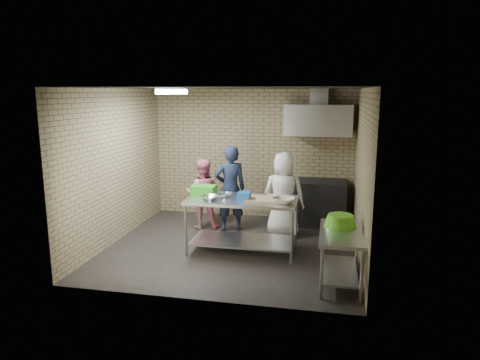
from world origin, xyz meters
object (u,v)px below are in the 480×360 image
bottle_green (341,124)px  stove (315,203)px  green_crate (204,190)px  man_navy (230,188)px  woman_white (283,194)px  blue_tub (244,196)px  prep_table (242,225)px  side_counter (341,257)px  woman_pink (202,194)px  green_basin (340,221)px  bottle_red (321,123)px

bottle_green → stove: bearing=-151.9°
green_crate → man_navy: (0.25, 0.95, -0.16)m
man_navy → woman_white: bearing=149.8°
blue_tub → woman_white: bearing=63.0°
green_crate → bottle_green: bearing=39.8°
prep_table → green_crate: 0.89m
side_counter → blue_tub: (-1.54, 0.87, 0.60)m
blue_tub → man_navy: 1.28m
prep_table → green_crate: green_crate is taller
woman_pink → prep_table: bearing=119.7°
side_counter → bottle_green: (0.00, 2.99, 1.64)m
man_navy → woman_white: (1.03, -0.12, -0.04)m
woman_pink → green_crate: bearing=94.6°
green_basin → bottle_green: bearing=89.6°
prep_table → side_counter: 1.86m
bottle_red → man_navy: bottle_red is taller
bottle_red → bottle_green: bearing=0.0°
prep_table → bottle_green: bottle_green is taller
prep_table → blue_tub: 0.53m
side_counter → blue_tub: blue_tub is taller
stove → green_basin: 2.57m
woman_white → bottle_red: bearing=-120.4°
stove → green_crate: (-1.84, -1.66, 0.54)m
green_crate → green_basin: green_crate is taller
stove → bottle_green: size_ratio=8.00×
blue_tub → stove: bearing=60.0°
stove → green_crate: bearing=-137.9°
stove → woman_white: bearing=-123.6°
prep_table → side_counter: (1.59, -0.97, -0.08)m
green_basin → woman_white: woman_white is taller
green_basin → stove: bearing=99.8°
prep_table → green_basin: size_ratio=3.95×
side_counter → blue_tub: bearing=150.7°
bottle_red → blue_tub: bearing=-118.2°
stove → blue_tub: size_ratio=5.94×
stove → man_navy: bearing=-155.8°
green_basin → woman_white: 1.93m
side_counter → bottle_red: bearing=97.6°
bottle_red → woman_white: 1.75m
side_counter → woman_white: (-1.01, 1.91, 0.41)m
stove → blue_tub: (-1.09, -1.88, 0.52)m
bottle_green → man_navy: 2.55m
man_navy → bottle_green: bearing=-178.3°
bottle_red → bottle_green: size_ratio=1.20×
green_crate → blue_tub: (0.75, -0.22, -0.02)m
side_counter → woman_pink: 3.33m
stove → side_counter: bearing=-80.7°
prep_table → bottle_green: size_ratio=12.11×
woman_pink → stove: bearing=-175.3°
bottle_red → green_crate: bearing=-134.8°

